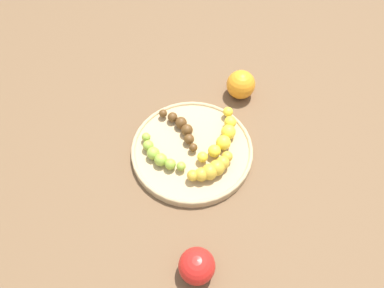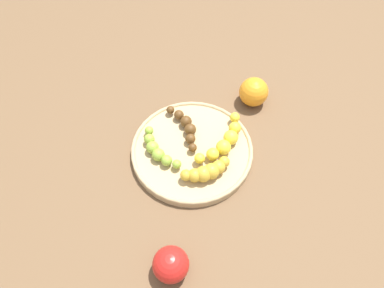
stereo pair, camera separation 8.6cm
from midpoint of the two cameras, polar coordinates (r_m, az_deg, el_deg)
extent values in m
plane|color=brown|center=(0.89, 2.75, -1.58)|extent=(2.40, 2.40, 0.00)
cylinder|color=tan|center=(0.88, 2.78, -1.26)|extent=(0.29, 0.29, 0.02)
torus|color=tan|center=(0.87, 2.80, -0.94)|extent=(0.29, 0.29, 0.01)
sphere|color=#593819|center=(0.86, 2.80, -0.81)|extent=(0.02, 0.02, 0.02)
sphere|color=#593819|center=(0.87, 2.86, 0.67)|extent=(0.02, 0.02, 0.02)
sphere|color=#593819|center=(0.89, 2.49, 2.08)|extent=(0.03, 0.03, 0.03)
sphere|color=#593819|center=(0.90, 1.72, 3.33)|extent=(0.03, 0.03, 0.03)
sphere|color=#593819|center=(0.91, 0.63, 4.37)|extent=(0.02, 0.02, 0.02)
sphere|color=#593819|center=(0.92, -0.73, 5.15)|extent=(0.02, 0.02, 0.02)
sphere|color=#8CAD38|center=(0.88, -3.97, 1.90)|extent=(0.02, 0.02, 0.02)
sphere|color=#8CAD38|center=(0.87, -3.89, 0.56)|extent=(0.03, 0.03, 0.03)
sphere|color=#8CAD38|center=(0.86, -3.36, -0.74)|extent=(0.03, 0.03, 0.03)
sphere|color=#8CAD38|center=(0.84, -2.39, -1.90)|extent=(0.03, 0.03, 0.03)
sphere|color=#8CAD38|center=(0.84, -1.05, -2.81)|extent=(0.03, 0.03, 0.03)
sphere|color=#8CAD38|center=(0.83, 0.56, -3.38)|extent=(0.02, 0.02, 0.02)
sphere|color=gold|center=(0.81, 2.06, -5.09)|extent=(0.03, 0.03, 0.03)
sphere|color=gold|center=(0.81, 3.44, -5.13)|extent=(0.03, 0.03, 0.03)
sphere|color=gold|center=(0.82, 4.78, -4.92)|extent=(0.04, 0.04, 0.04)
sphere|color=gold|center=(0.82, 6.02, -4.47)|extent=(0.04, 0.04, 0.04)
sphere|color=gold|center=(0.83, 7.09, -3.81)|extent=(0.03, 0.03, 0.03)
sphere|color=gold|center=(0.84, 7.95, -2.98)|extent=(0.03, 0.03, 0.03)
sphere|color=yellow|center=(0.84, 4.13, -2.46)|extent=(0.02, 0.02, 0.02)
sphere|color=yellow|center=(0.85, 6.14, -1.81)|extent=(0.03, 0.03, 0.03)
sphere|color=yellow|center=(0.86, 7.77, -0.71)|extent=(0.04, 0.04, 0.04)
sphere|color=yellow|center=(0.88, 8.88, 0.71)|extent=(0.04, 0.04, 0.04)
sphere|color=yellow|center=(0.90, 9.41, 2.30)|extent=(0.03, 0.03, 0.03)
sphere|color=yellow|center=(0.92, 9.35, 3.92)|extent=(0.02, 0.02, 0.02)
sphere|color=orange|center=(0.98, 12.08, 7.76)|extent=(0.08, 0.08, 0.08)
sphere|color=red|center=(0.74, 0.15, -18.52)|extent=(0.07, 0.07, 0.07)
camera|label=1|loc=(0.04, -87.13, 4.23)|focal=34.29mm
camera|label=2|loc=(0.04, 92.87, -4.23)|focal=34.29mm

